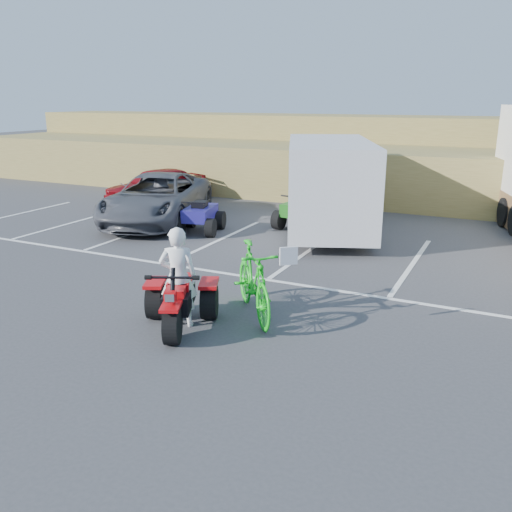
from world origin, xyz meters
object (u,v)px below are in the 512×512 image
at_px(quad_atv_blue, 201,232).
at_px(quad_atv_green, 302,228).
at_px(green_dirt_bike, 254,281).
at_px(red_trike_atv, 179,328).
at_px(rider, 178,277).
at_px(grey_pickup, 157,198).
at_px(red_car, 157,186).
at_px(cargo_trailer, 328,183).

xyz_separation_m(quad_atv_blue, quad_atv_green, (2.55, 1.86, 0.00)).
bearing_deg(green_dirt_bike, red_trike_atv, -170.40).
relative_size(rider, grey_pickup, 0.33).
distance_m(red_car, cargo_trailer, 7.55).
distance_m(grey_pickup, cargo_trailer, 5.58).
relative_size(grey_pickup, cargo_trailer, 0.88).
bearing_deg(cargo_trailer, grey_pickup, 169.34).
distance_m(red_trike_atv, cargo_trailer, 8.13).
relative_size(cargo_trailer, quad_atv_green, 3.70).
relative_size(green_dirt_bike, grey_pickup, 0.41).
bearing_deg(quad_atv_green, green_dirt_bike, -68.84).
relative_size(red_trike_atv, cargo_trailer, 0.28).
bearing_deg(red_car, red_trike_atv, -30.36).
height_order(cargo_trailer, quad_atv_green, cargo_trailer).
bearing_deg(red_car, cargo_trailer, 10.27).
height_order(green_dirt_bike, red_car, green_dirt_bike).
bearing_deg(red_trike_atv, quad_atv_green, 71.34).
bearing_deg(quad_atv_green, grey_pickup, -158.06).
xyz_separation_m(rider, quad_atv_blue, (-3.32, 6.13, -0.90)).
distance_m(grey_pickup, quad_atv_blue, 2.26).
bearing_deg(rider, red_trike_atv, 90.00).
relative_size(cargo_trailer, quad_atv_blue, 3.92).
height_order(rider, grey_pickup, rider).
distance_m(cargo_trailer, quad_atv_blue, 4.10).
distance_m(green_dirt_bike, quad_atv_green, 7.29).
xyz_separation_m(red_trike_atv, red_car, (-7.32, 9.55, 0.68)).
relative_size(red_trike_atv, rider, 0.97).
height_order(rider, quad_atv_green, rider).
relative_size(red_trike_atv, quad_atv_green, 1.03).
relative_size(quad_atv_blue, quad_atv_green, 0.94).
xyz_separation_m(cargo_trailer, quad_atv_blue, (-3.41, -1.73, -1.47)).
bearing_deg(quad_atv_blue, rider, -75.42).
relative_size(grey_pickup, quad_atv_blue, 3.46).
height_order(grey_pickup, red_car, grey_pickup).
relative_size(green_dirt_bike, red_car, 0.57).
distance_m(rider, cargo_trailer, 7.88).
distance_m(quad_atv_blue, quad_atv_green, 3.16).
distance_m(green_dirt_bike, cargo_trailer, 7.02).
bearing_deg(red_trike_atv, quad_atv_blue, 93.83).
bearing_deg(red_trike_atv, green_dirt_bike, 24.78).
xyz_separation_m(grey_pickup, red_car, (-1.91, 2.63, -0.09)).
distance_m(rider, grey_pickup, 8.63).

